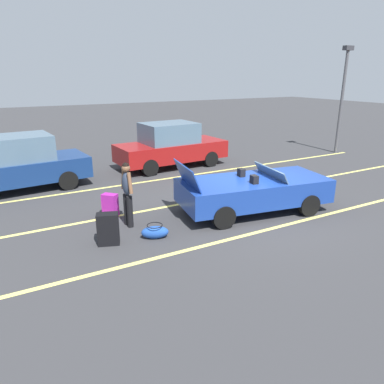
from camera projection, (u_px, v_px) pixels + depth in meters
The scene contains 12 objects.
ground_plane at pixel (252, 211), 10.22m from camera, with size 80.00×80.00×0.00m, color #333335.
lot_line_near at pixel (282, 226), 9.20m from camera, with size 18.00×0.12×0.01m, color #EAE066.
lot_line_mid at pixel (223, 196), 11.45m from camera, with size 18.00×0.12×0.01m, color #EAE066.
lot_line_far at pixel (184, 176), 13.69m from camera, with size 18.00×0.12×0.01m, color #EAE066.
convertible_car at pixel (260, 190), 10.10m from camera, with size 4.37×2.39×1.52m.
suitcase_large_black at pixel (108, 229), 8.12m from camera, with size 0.55×0.43×0.74m.
suitcase_medium_bright at pixel (110, 205), 9.78m from camera, with size 0.45×0.46×0.62m.
duffel_bag at pixel (155, 232), 8.48m from camera, with size 0.71×0.52×0.34m.
traveler_person at pixel (127, 191), 8.95m from camera, with size 0.24×0.61×1.65m.
parked_sedan_near at pixel (16, 164), 11.77m from camera, with size 4.65×2.21×1.82m.
parked_sedan_far at pixel (171, 146), 14.82m from camera, with size 4.59×2.05×1.82m.
parking_lamp_post at pixel (343, 92), 16.96m from camera, with size 0.50×0.24×4.92m.
Camera 1 is at (-6.12, -7.52, 3.69)m, focal length 33.76 mm.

